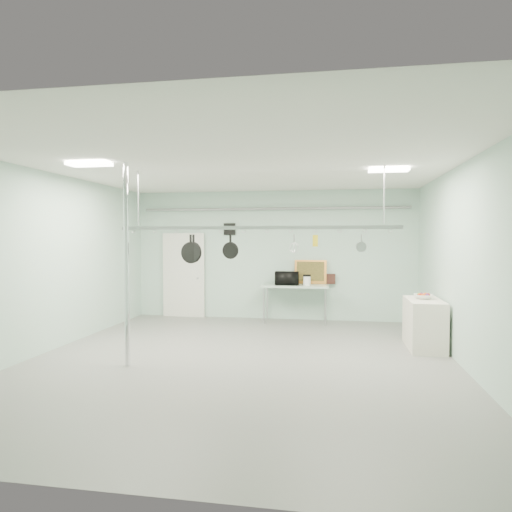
% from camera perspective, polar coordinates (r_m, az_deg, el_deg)
% --- Properties ---
extents(floor, '(8.00, 8.00, 0.00)m').
position_cam_1_polar(floor, '(7.72, -1.95, -12.94)').
color(floor, gray).
rests_on(floor, ground).
extents(ceiling, '(7.00, 8.00, 0.02)m').
position_cam_1_polar(ceiling, '(7.54, -1.98, 11.15)').
color(ceiling, silver).
rests_on(ceiling, back_wall).
extents(back_wall, '(7.00, 0.02, 3.20)m').
position_cam_1_polar(back_wall, '(11.40, 2.10, 0.12)').
color(back_wall, '#ABCEB9').
rests_on(back_wall, floor).
extents(right_wall, '(0.02, 8.00, 3.20)m').
position_cam_1_polar(right_wall, '(7.57, 24.87, -1.16)').
color(right_wall, '#ABCEB9').
rests_on(right_wall, floor).
extents(door, '(1.10, 0.10, 2.20)m').
position_cam_1_polar(door, '(11.91, -8.99, -2.47)').
color(door, silver).
rests_on(door, floor).
extents(wall_vent, '(0.30, 0.04, 0.30)m').
position_cam_1_polar(wall_vent, '(11.57, -3.33, 3.37)').
color(wall_vent, black).
rests_on(wall_vent, back_wall).
extents(conduit_pipe, '(6.60, 0.07, 0.07)m').
position_cam_1_polar(conduit_pipe, '(11.32, 2.05, 5.93)').
color(conduit_pipe, gray).
rests_on(conduit_pipe, back_wall).
extents(chrome_pole, '(0.08, 0.08, 3.20)m').
position_cam_1_polar(chrome_pole, '(7.44, -15.86, -1.09)').
color(chrome_pole, silver).
rests_on(chrome_pole, floor).
extents(prep_table, '(1.60, 0.70, 0.91)m').
position_cam_1_polar(prep_table, '(11.00, 4.93, -3.97)').
color(prep_table, '#AFCEB8').
rests_on(prep_table, floor).
extents(side_cabinet, '(0.60, 1.20, 0.90)m').
position_cam_1_polar(side_cabinet, '(8.99, 20.28, -7.97)').
color(side_cabinet, silver).
rests_on(side_cabinet, floor).
extents(pot_rack, '(4.80, 0.06, 1.00)m').
position_cam_1_polar(pot_rack, '(7.71, -0.06, 3.78)').
color(pot_rack, '#B7B7BC').
rests_on(pot_rack, ceiling).
extents(light_panel_left, '(0.65, 0.30, 0.05)m').
position_cam_1_polar(light_panel_left, '(7.57, -20.14, 10.75)').
color(light_panel_left, white).
rests_on(light_panel_left, ceiling).
extents(light_panel_right, '(0.65, 0.30, 0.05)m').
position_cam_1_polar(light_panel_right, '(8.03, 16.25, 10.30)').
color(light_panel_right, white).
rests_on(light_panel_right, ceiling).
extents(microwave, '(0.60, 0.44, 0.32)m').
position_cam_1_polar(microwave, '(10.95, 3.88, -2.79)').
color(microwave, black).
rests_on(microwave, prep_table).
extents(coffee_canister, '(0.19, 0.19, 0.22)m').
position_cam_1_polar(coffee_canister, '(10.85, 6.38, -3.10)').
color(coffee_canister, white).
rests_on(coffee_canister, prep_table).
extents(painting_large, '(0.78, 0.15, 0.58)m').
position_cam_1_polar(painting_large, '(11.24, 6.83, -1.99)').
color(painting_large, orange).
rests_on(painting_large, prep_table).
extents(painting_small, '(0.30, 0.09, 0.25)m').
position_cam_1_polar(painting_small, '(11.24, 9.13, -2.85)').
color(painting_small, '#341812').
rests_on(painting_small, prep_table).
extents(fruit_bowl, '(0.35, 0.35, 0.08)m').
position_cam_1_polar(fruit_bowl, '(9.00, 20.20, -4.79)').
color(fruit_bowl, white).
rests_on(fruit_bowl, side_cabinet).
extents(skillet_left, '(0.37, 0.12, 0.51)m').
position_cam_1_polar(skillet_left, '(7.99, -8.17, 0.85)').
color(skillet_left, black).
rests_on(skillet_left, pot_rack).
extents(skillet_mid, '(0.35, 0.20, 0.48)m').
position_cam_1_polar(skillet_mid, '(7.97, -7.82, 0.96)').
color(skillet_mid, black).
rests_on(skillet_mid, pot_rack).
extents(skillet_right, '(0.29, 0.10, 0.40)m').
position_cam_1_polar(skillet_right, '(7.80, -3.22, 1.24)').
color(skillet_right, black).
rests_on(skillet_right, pot_rack).
extents(whisk, '(0.21, 0.21, 0.30)m').
position_cam_1_polar(whisk, '(7.63, 4.80, 1.59)').
color(whisk, '#A2A3A7').
rests_on(whisk, pot_rack).
extents(grater, '(0.09, 0.05, 0.21)m').
position_cam_1_polar(grater, '(7.60, 7.42, 1.90)').
color(grater, gold).
rests_on(grater, pot_rack).
extents(saucepan, '(0.19, 0.15, 0.30)m').
position_cam_1_polar(saucepan, '(7.61, 13.02, 1.52)').
color(saucepan, silver).
rests_on(saucepan, pot_rack).
extents(fruit_cluster, '(0.24, 0.24, 0.09)m').
position_cam_1_polar(fruit_cluster, '(8.99, 20.20, -4.54)').
color(fruit_cluster, '#B02210').
rests_on(fruit_cluster, fruit_bowl).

